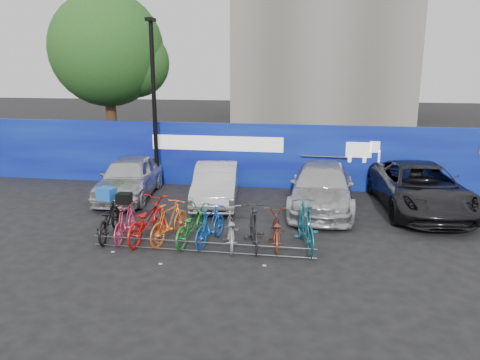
% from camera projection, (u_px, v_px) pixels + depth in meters
% --- Properties ---
extents(ground, '(100.00, 100.00, 0.00)m').
position_uv_depth(ground, '(208.00, 244.00, 12.10)').
color(ground, black).
rests_on(ground, ground).
extents(hoarding, '(22.00, 0.18, 2.40)m').
position_uv_depth(hoarding, '(244.00, 155.00, 17.56)').
color(hoarding, '#0C0981').
rests_on(hoarding, ground).
extents(tree, '(5.40, 5.20, 7.80)m').
position_uv_depth(tree, '(112.00, 52.00, 21.58)').
color(tree, '#382314').
rests_on(tree, ground).
extents(lamppost, '(0.25, 0.50, 6.11)m').
position_uv_depth(lamppost, '(154.00, 100.00, 16.99)').
color(lamppost, black).
rests_on(lamppost, ground).
extents(bike_rack, '(5.60, 0.03, 0.30)m').
position_uv_depth(bike_rack, '(202.00, 247.00, 11.48)').
color(bike_rack, '#595B60').
rests_on(bike_rack, ground).
extents(car_0, '(2.16, 4.38, 1.44)m').
position_uv_depth(car_0, '(129.00, 177.00, 16.24)').
color(car_0, silver).
rests_on(car_0, ground).
extents(car_1, '(1.88, 4.08, 1.30)m').
position_uv_depth(car_1, '(216.00, 184.00, 15.59)').
color(car_1, '#BDBCC2').
rests_on(car_1, ground).
extents(car_2, '(2.10, 4.89, 1.40)m').
position_uv_depth(car_2, '(322.00, 187.00, 14.99)').
color(car_2, silver).
rests_on(car_2, ground).
extents(car_3, '(2.90, 5.50, 1.47)m').
position_uv_depth(car_3, '(420.00, 188.00, 14.75)').
color(car_3, black).
rests_on(car_3, ground).
extents(bike_0, '(1.05, 2.08, 1.05)m').
position_uv_depth(bike_0, '(108.00, 218.00, 12.48)').
color(bike_0, black).
rests_on(bike_0, ground).
extents(bike_1, '(0.55, 1.70, 1.01)m').
position_uv_depth(bike_1, '(126.00, 221.00, 12.31)').
color(bike_1, '#DA3764').
rests_on(bike_1, ground).
extents(bike_2, '(0.99, 2.15, 1.09)m').
position_uv_depth(bike_2, '(147.00, 220.00, 12.28)').
color(bike_2, red).
rests_on(bike_2, ground).
extents(bike_3, '(0.95, 1.86, 1.08)m').
position_uv_depth(bike_3, '(170.00, 222.00, 12.16)').
color(bike_3, orange).
rests_on(bike_3, ground).
extents(bike_4, '(0.94, 1.91, 0.96)m').
position_uv_depth(bike_4, '(191.00, 225.00, 12.12)').
color(bike_4, '#197627').
rests_on(bike_4, ground).
extents(bike_5, '(0.85, 1.75, 1.01)m').
position_uv_depth(bike_5, '(210.00, 225.00, 12.00)').
color(bike_5, '#1149B1').
rests_on(bike_5, ground).
extents(bike_6, '(1.01, 1.88, 0.94)m').
position_uv_depth(bike_6, '(230.00, 228.00, 11.89)').
color(bike_6, '#929498').
rests_on(bike_6, ground).
extents(bike_7, '(0.89, 1.87, 1.08)m').
position_uv_depth(bike_7, '(254.00, 227.00, 11.77)').
color(bike_7, black).
rests_on(bike_7, ground).
extents(bike_8, '(0.78, 1.77, 0.90)m').
position_uv_depth(bike_8, '(276.00, 230.00, 11.84)').
color(bike_8, brown).
rests_on(bike_8, ground).
extents(bike_9, '(1.00, 2.12, 1.23)m').
position_uv_depth(bike_9, '(306.00, 225.00, 11.72)').
color(bike_9, '#17586B').
rests_on(bike_9, ground).
extents(cargo_crate, '(0.52, 0.44, 0.32)m').
position_uv_depth(cargo_crate, '(106.00, 194.00, 12.32)').
color(cargo_crate, blue).
rests_on(cargo_crate, bike_0).
extents(cargo_topcase, '(0.38, 0.34, 0.26)m').
position_uv_depth(cargo_topcase, '(124.00, 198.00, 12.15)').
color(cargo_topcase, black).
rests_on(cargo_topcase, bike_1).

